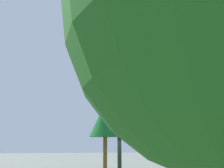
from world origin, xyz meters
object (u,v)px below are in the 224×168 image
object	(u,v)px
signal_pole_assembly	(119,104)
tree_mid	(105,119)
tree_near	(222,18)
utility_pole	(224,117)

from	to	relation	value
signal_pole_assembly	tree_mid	distance (m)	9.69
tree_near	tree_mid	world-z (taller)	tree_mid
signal_pole_assembly	tree_near	world-z (taller)	signal_pole_assembly
tree_near	utility_pole	bearing A→B (deg)	-34.63
signal_pole_assembly	tree_mid	world-z (taller)	signal_pole_assembly
tree_mid	signal_pole_assembly	bearing A→B (deg)	176.25
utility_pole	tree_near	xyz separation A→B (m)	(-11.11, 7.67, 0.10)
signal_pole_assembly	tree_near	xyz separation A→B (m)	(-10.83, 0.71, -0.52)
signal_pole_assembly	tree_near	bearing A→B (deg)	176.24
tree_near	tree_mid	bearing A→B (deg)	-3.76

